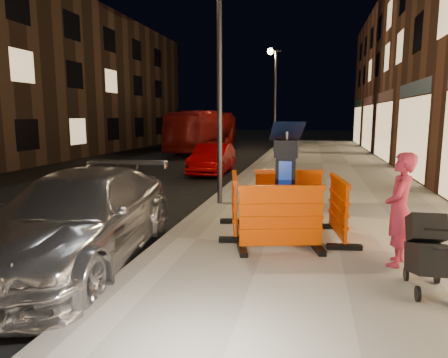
% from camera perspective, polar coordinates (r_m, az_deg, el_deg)
% --- Properties ---
extents(ground_plane, '(120.00, 120.00, 0.00)m').
position_cam_1_polar(ground_plane, '(7.52, -7.71, -9.28)').
color(ground_plane, black).
rests_on(ground_plane, ground).
extents(sidewalk, '(6.00, 60.00, 0.15)m').
position_cam_1_polar(sidewalk, '(7.09, 16.09, -10.07)').
color(sidewalk, gray).
rests_on(sidewalk, ground).
extents(kerb, '(0.30, 60.00, 0.15)m').
position_cam_1_polar(kerb, '(7.50, -7.72, -8.74)').
color(kerb, slate).
rests_on(kerb, ground).
extents(parking_kiosk, '(0.72, 0.72, 1.98)m').
position_cam_1_polar(parking_kiosk, '(7.39, 8.78, -0.52)').
color(parking_kiosk, black).
rests_on(parking_kiosk, sidewalk).
extents(barrier_front, '(1.52, 0.93, 1.10)m').
position_cam_1_polar(barrier_front, '(6.56, 8.15, -5.64)').
color(barrier_front, '#E64500').
rests_on(barrier_front, sidewalk).
extents(barrier_back, '(1.47, 0.75, 1.10)m').
position_cam_1_polar(barrier_back, '(8.41, 9.12, -2.41)').
color(barrier_back, '#E64500').
rests_on(barrier_back, sidewalk).
extents(barrier_kerbside, '(0.86, 1.50, 1.10)m').
position_cam_1_polar(barrier_kerbside, '(7.59, 1.51, -3.52)').
color(barrier_kerbside, '#E64500').
rests_on(barrier_kerbside, sidewalk).
extents(barrier_bldgside, '(0.77, 1.48, 1.10)m').
position_cam_1_polar(barrier_bldgside, '(7.48, 15.99, -4.07)').
color(barrier_bldgside, '#E64500').
rests_on(barrier_bldgside, sidewalk).
extents(car_silver, '(2.56, 5.19, 1.45)m').
position_cam_1_polar(car_silver, '(7.04, -19.69, -11.03)').
color(car_silver, '#B7B7BC').
rests_on(car_silver, ground).
extents(car_red, '(1.40, 3.76, 1.23)m').
position_cam_1_polar(car_red, '(16.39, -1.64, 0.79)').
color(car_red, '#960506').
rests_on(car_red, ground).
extents(bus_doubledecker, '(2.45, 9.56, 2.65)m').
position_cam_1_polar(bus_doubledecker, '(26.81, -2.79, 4.00)').
color(bus_doubledecker, maroon).
rests_on(bus_doubledecker, ground).
extents(man, '(0.57, 0.71, 1.69)m').
position_cam_1_polar(man, '(6.40, 23.78, -4.01)').
color(man, '#A4233A').
rests_on(man, sidewalk).
extents(stroller, '(0.52, 0.78, 0.95)m').
position_cam_1_polar(stroller, '(5.70, 27.32, -9.64)').
color(stroller, black).
rests_on(stroller, sidewalk).
extents(street_lamp_mid, '(0.12, 0.12, 6.00)m').
position_cam_1_polar(street_lamp_mid, '(9.98, -0.64, 13.62)').
color(street_lamp_mid, '#3F3F44').
rests_on(street_lamp_mid, sidewalk).
extents(street_lamp_far, '(0.12, 0.12, 6.00)m').
position_cam_1_polar(street_lamp_far, '(24.81, 7.32, 10.81)').
color(street_lamp_far, '#3F3F44').
rests_on(street_lamp_far, sidewalk).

